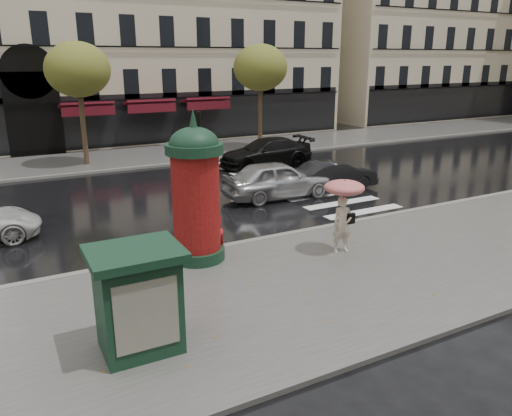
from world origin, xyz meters
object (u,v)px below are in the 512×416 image
traffic_light (202,170)px  newsstand (138,298)px  woman_umbrella (344,204)px  car_silver (277,179)px  man_burgundy (203,228)px  car_darkgrey (334,175)px  car_black (266,152)px  woman_red (213,230)px  morris_column (196,190)px

traffic_light → newsstand: (-3.14, -4.20, -1.45)m
woman_umbrella → car_silver: 6.77m
woman_umbrella → traffic_light: 4.32m
man_burgundy → car_darkgrey: size_ratio=0.45×
traffic_light → newsstand: size_ratio=1.95×
car_black → traffic_light: bearing=-36.8°
man_burgundy → car_black: size_ratio=0.35×
man_burgundy → car_black: (8.26, 10.91, -0.27)m
woman_red → traffic_light: 1.79m
morris_column → car_black: (8.43, 10.91, -1.45)m
woman_red → morris_column: size_ratio=0.37×
morris_column → car_black: size_ratio=0.83×
man_burgundy → newsstand: (-2.98, -3.88, 0.20)m
newsstand → man_burgundy: bearing=52.5°
woman_umbrella → traffic_light: size_ratio=0.54×
car_silver → car_black: 6.55m
newsstand → car_silver: newsstand is taller
car_silver → man_burgundy: bearing=134.6°
woman_umbrella → car_black: 13.24m
morris_column → car_silver: 7.67m
woman_umbrella → car_black: bearing=70.7°
car_black → car_silver: bearing=-24.4°
woman_umbrella → newsstand: woman_umbrella is taller
man_burgundy → morris_column: (-0.17, 0.00, 1.18)m
car_darkgrey → car_black: 5.96m
traffic_light → car_black: 13.47m
car_black → car_darkgrey: bearing=2.7°
woman_umbrella → car_silver: woman_umbrella is taller
man_burgundy → car_silver: bearing=-167.1°
traffic_light → car_silver: (5.33, 4.65, -1.87)m
newsstand → woman_umbrella: bearing=18.6°
newsstand → car_silver: size_ratio=0.45×
car_silver → car_darkgrey: size_ratio=1.17×
morris_column → woman_red: bearing=0.0°
newsstand → car_silver: bearing=46.3°
traffic_light → car_black: size_ratio=0.80×
morris_column → traffic_light: bearing=43.5°
car_silver → car_darkgrey: (2.99, -0.02, -0.14)m
man_burgundy → traffic_light: (0.16, 0.32, 1.65)m
man_burgundy → woman_red: bearing=150.7°
car_black → man_burgundy: bearing=-36.5°
woman_umbrella → woman_red: 3.97m
car_darkgrey → morris_column: bearing=121.0°
woman_umbrella → woman_red: size_ratio=1.43×
car_silver → woman_umbrella: bearing=168.8°
car_darkgrey → woman_umbrella: bearing=146.2°
traffic_light → car_darkgrey: (8.32, 4.63, -2.01)m
woman_umbrella → man_burgundy: size_ratio=1.25×
woman_umbrella → morris_column: size_ratio=0.53×
woman_red → car_darkgrey: 9.55m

